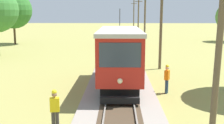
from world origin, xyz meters
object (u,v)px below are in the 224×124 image
(utility_pole_near_tram, at_px, (220,30))
(track_worker, at_px, (55,108))
(utility_pole_far, at_px, (145,18))
(tree_right_near, at_px, (13,10))
(utility_pole_mid, at_px, (161,26))
(freight_car, at_px, (119,35))
(utility_pole_distant, at_px, (138,17))
(utility_pole_horizon, at_px, (134,16))
(red_tram, at_px, (120,54))
(second_worker, at_px, (167,78))

(utility_pole_near_tram, xyz_separation_m, track_worker, (-6.21, 0.80, -3.25))
(utility_pole_far, bearing_deg, tree_right_near, 168.14)
(utility_pole_near_tram, bearing_deg, tree_right_near, 121.29)
(tree_right_near, bearing_deg, utility_pole_near_tram, -58.71)
(utility_pole_near_tram, height_order, utility_pole_far, utility_pole_near_tram)
(utility_pole_mid, xyz_separation_m, utility_pole_far, (0.00, 14.71, 0.32))
(freight_car, bearing_deg, utility_pole_near_tram, -83.43)
(utility_pole_far, distance_m, track_worker, 28.53)
(utility_pole_near_tram, xyz_separation_m, utility_pole_distant, (0.00, 41.30, -0.22))
(utility_pole_far, xyz_separation_m, track_worker, (-6.21, -27.67, -3.10))
(utility_pole_distant, height_order, utility_pole_horizon, utility_pole_horizon)
(utility_pole_distant, bearing_deg, utility_pole_horizon, 90.00)
(freight_car, height_order, utility_pole_distant, utility_pole_distant)
(red_tram, distance_m, freight_car, 23.06)
(tree_right_near, bearing_deg, red_tram, -56.90)
(utility_pole_near_tram, bearing_deg, red_tram, 114.85)
(freight_car, relative_size, tree_right_near, 0.64)
(utility_pole_horizon, bearing_deg, red_tram, -94.12)
(red_tram, height_order, freight_car, red_tram)
(utility_pole_near_tram, distance_m, tree_right_near, 38.20)
(red_tram, relative_size, utility_pole_mid, 1.17)
(utility_pole_near_tram, bearing_deg, utility_pole_far, 90.00)
(utility_pole_far, height_order, utility_pole_horizon, utility_pole_far)
(utility_pole_distant, bearing_deg, utility_pole_mid, -90.00)
(red_tram, height_order, utility_pole_distant, utility_pole_distant)
(utility_pole_mid, distance_m, second_worker, 7.92)
(utility_pole_near_tram, relative_size, utility_pole_far, 1.04)
(utility_pole_mid, xyz_separation_m, tree_right_near, (-19.83, 18.88, 1.49))
(red_tram, relative_size, track_worker, 4.79)
(tree_right_near, bearing_deg, track_worker, -66.84)
(freight_car, relative_size, second_worker, 2.91)
(red_tram, bearing_deg, freight_car, 90.01)
(utility_pole_horizon, distance_m, tree_right_near, 31.21)
(red_tram, distance_m, tree_right_near, 30.00)
(freight_car, bearing_deg, utility_pole_horizon, 82.26)
(red_tram, bearing_deg, utility_pole_mid, 60.03)
(second_worker, bearing_deg, utility_pole_near_tram, -57.28)
(freight_car, height_order, utility_pole_near_tram, utility_pole_near_tram)
(freight_car, distance_m, utility_pole_horizon, 26.37)
(red_tram, bearing_deg, utility_pole_horizon, 85.88)
(second_worker, distance_m, tree_right_near, 32.79)
(freight_car, xyz_separation_m, utility_pole_mid, (3.54, -16.93, 2.20))
(track_worker, bearing_deg, red_tram, 148.82)
(utility_pole_mid, xyz_separation_m, utility_pole_distant, (0.00, 27.54, 0.25))
(utility_pole_near_tram, bearing_deg, utility_pole_distant, 90.00)
(utility_pole_distant, bearing_deg, second_worker, -91.11)
(freight_car, xyz_separation_m, second_worker, (2.86, -24.32, -0.57))
(utility_pole_distant, bearing_deg, utility_pole_far, -90.00)
(utility_pole_far, relative_size, utility_pole_distant, 1.02)
(utility_pole_near_tram, xyz_separation_m, utility_pole_mid, (0.00, 13.76, -0.48))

